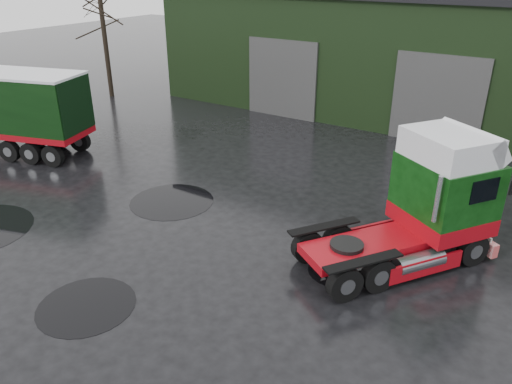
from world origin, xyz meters
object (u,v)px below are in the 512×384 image
warehouse (471,54)px  tree_left (103,24)px  tree_back_a (391,2)px  hero_tractor (396,204)px

warehouse → tree_left: size_ratio=3.81×
tree_left → tree_back_a: size_ratio=0.89×
hero_tractor → tree_left: size_ratio=0.69×
warehouse → hero_tractor: 16.97m
tree_left → tree_back_a: 21.10m
warehouse → tree_back_a: (-8.00, 10.00, 1.59)m
hero_tractor → tree_left: bearing=-168.9°
warehouse → tree_back_a: tree_back_a is taller
warehouse → tree_back_a: 12.90m
warehouse → tree_back_a: size_ratio=3.41×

